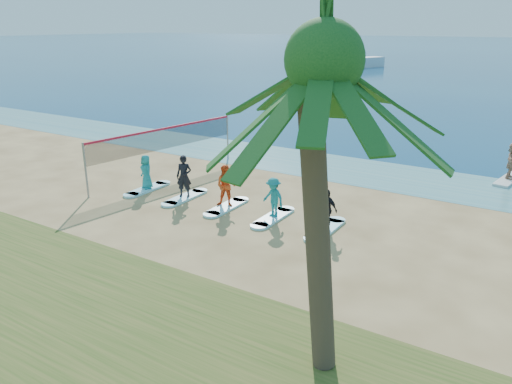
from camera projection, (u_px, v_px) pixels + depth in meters
The scene contains 17 objects.
ground at pixel (231, 236), 18.18m from camera, with size 600.00×600.00×0.00m, color tan.
shallow_water at pixel (343, 169), 26.60m from camera, with size 600.00×600.00×0.00m, color teal.
volleyball_net at pixel (165, 139), 24.86m from camera, with size 1.41×8.99×2.50m.
palm_tree at pixel (324, 64), 9.20m from camera, with size 5.60×5.60×7.93m.
paddleboard at pixel (509, 179), 24.65m from camera, with size 0.70×3.00×0.12m, color silver.
paddleboarder at pixel (512, 161), 24.35m from camera, with size 1.64×0.52×1.77m, color tan.
boat_offshore_a at pixel (361, 67), 88.22m from camera, with size 2.68×8.79×1.71m, color silver.
surfboard_0 at pixel (148, 189), 23.24m from camera, with size 0.70×2.20×0.09m, color #A4F2FF.
student_0 at pixel (146, 172), 22.97m from camera, with size 0.77×0.50×1.58m, color teal.
surfboard_1 at pixel (185, 197), 22.10m from camera, with size 0.70×2.20×0.09m, color #A4F2FF.
student_1 at pixel (184, 176), 21.78m from camera, with size 0.68×0.45×1.86m, color black.
surfboard_2 at pixel (227, 207), 20.96m from camera, with size 0.70×2.20×0.09m, color #A4F2FF.
student_2 at pixel (226, 186), 20.66m from camera, with size 0.86×0.67×1.76m, color #E44718.
surfboard_3 at pixel (273, 217), 19.82m from camera, with size 0.70×2.20×0.09m, color #A4F2FF.
student_3 at pixel (273, 197), 19.55m from camera, with size 1.03×0.59×1.60m, color #1A7D7F.
surfboard_4 at pixel (325, 229), 18.68m from camera, with size 0.70×2.20×0.09m, color #A4F2FF.
student_4 at pixel (326, 209), 18.42m from camera, with size 0.90×0.38×1.54m, color black.
Camera 1 is at (9.67, -13.65, 7.36)m, focal length 35.00 mm.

